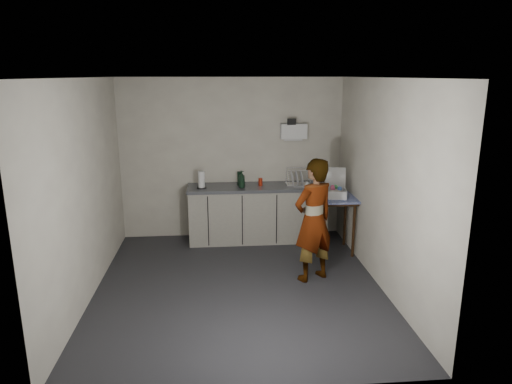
{
  "coord_description": "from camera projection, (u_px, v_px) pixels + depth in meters",
  "views": [
    {
      "loc": [
        -0.25,
        -5.35,
        2.63
      ],
      "look_at": [
        0.26,
        0.45,
        1.13
      ],
      "focal_mm": 32.0,
      "sensor_mm": 36.0,
      "label": 1
    }
  ],
  "objects": [
    {
      "name": "wall_shelf",
      "position": [
        294.0,
        131.0,
        7.34
      ],
      "size": [
        0.42,
        0.18,
        0.37
      ],
      "color": "white",
      "rests_on": "ground"
    },
    {
      "name": "wall_left",
      "position": [
        86.0,
        191.0,
        5.37
      ],
      "size": [
        0.02,
        4.0,
        2.6
      ],
      "primitive_type": "cube",
      "color": "beige",
      "rests_on": "ground"
    },
    {
      "name": "soda_can",
      "position": [
        260.0,
        182.0,
        7.29
      ],
      "size": [
        0.06,
        0.06,
        0.12
      ],
      "primitive_type": "cylinder",
      "color": "red",
      "rests_on": "kitchen_counter"
    },
    {
      "name": "dark_bottle",
      "position": [
        239.0,
        178.0,
        7.29
      ],
      "size": [
        0.07,
        0.07,
        0.22
      ],
      "primitive_type": "cylinder",
      "color": "black",
      "rests_on": "kitchen_counter"
    },
    {
      "name": "wall_right",
      "position": [
        381.0,
        185.0,
        5.67
      ],
      "size": [
        0.02,
        4.0,
        2.6
      ],
      "primitive_type": "cube",
      "color": "beige",
      "rests_on": "ground"
    },
    {
      "name": "paper_towel",
      "position": [
        201.0,
        180.0,
        7.11
      ],
      "size": [
        0.15,
        0.15,
        0.27
      ],
      "color": "black",
      "rests_on": "kitchen_counter"
    },
    {
      "name": "bakery_box",
      "position": [
        336.0,
        191.0,
        6.79
      ],
      "size": [
        0.35,
        0.36,
        0.42
      ],
      "rotation": [
        0.0,
        0.0,
        -0.17
      ],
      "color": "white",
      "rests_on": "side_table"
    },
    {
      "name": "dish_rack",
      "position": [
        297.0,
        181.0,
        7.33
      ],
      "size": [
        0.38,
        0.29,
        0.27
      ],
      "color": "white",
      "rests_on": "kitchen_counter"
    },
    {
      "name": "standing_man",
      "position": [
        314.0,
        220.0,
        5.87
      ],
      "size": [
        0.71,
        0.62,
        1.63
      ],
      "primitive_type": "imported",
      "rotation": [
        0.0,
        0.0,
        3.62
      ],
      "color": "#B2A593",
      "rests_on": "ground"
    },
    {
      "name": "soap_bottle",
      "position": [
        242.0,
        179.0,
        7.14
      ],
      "size": [
        0.14,
        0.14,
        0.27
      ],
      "primitive_type": "imported",
      "rotation": [
        0.0,
        0.0,
        0.58
      ],
      "color": "black",
      "rests_on": "kitchen_counter"
    },
    {
      "name": "wall_back",
      "position": [
        232.0,
        159.0,
        7.44
      ],
      "size": [
        3.6,
        0.02,
        2.6
      ],
      "primitive_type": "cube",
      "color": "beige",
      "rests_on": "ground"
    },
    {
      "name": "kitchen_counter",
      "position": [
        258.0,
        215.0,
        7.41
      ],
      "size": [
        2.24,
        0.62,
        0.91
      ],
      "color": "black",
      "rests_on": "ground"
    },
    {
      "name": "side_table",
      "position": [
        334.0,
        204.0,
        6.84
      ],
      "size": [
        0.67,
        0.67,
        0.86
      ],
      "rotation": [
        0.0,
        0.0,
        -0.01
      ],
      "color": "#361D0C",
      "rests_on": "ground"
    },
    {
      "name": "ceiling",
      "position": [
        237.0,
        78.0,
        5.2
      ],
      "size": [
        3.6,
        4.0,
        0.01
      ],
      "primitive_type": "cube",
      "color": "white",
      "rests_on": "wall_back"
    },
    {
      "name": "ground",
      "position": [
        239.0,
        286.0,
        5.84
      ],
      "size": [
        4.0,
        4.0,
        0.0
      ],
      "primitive_type": "plane",
      "color": "#26262B",
      "rests_on": "ground"
    }
  ]
}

